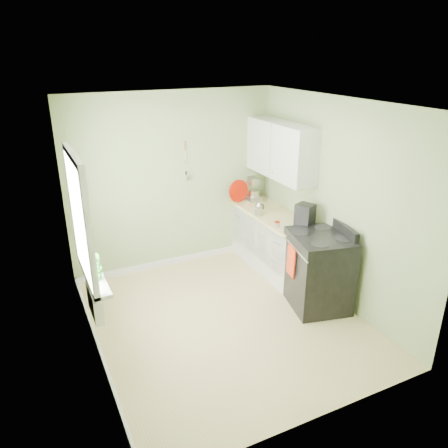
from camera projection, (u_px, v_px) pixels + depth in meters
name	position (u px, v px, depth m)	size (l,w,h in m)	color
floor	(226.00, 321.00, 5.59)	(3.20, 3.60, 0.02)	tan
ceiling	(226.00, 102.00, 4.57)	(3.20, 3.60, 0.02)	white
wall_back	(174.00, 182.00, 6.59)	(3.20, 0.02, 2.70)	#9EB279
wall_left	(84.00, 248.00, 4.43)	(0.02, 3.60, 2.70)	#9EB279
wall_right	(336.00, 203.00, 5.73)	(0.02, 3.60, 2.70)	#9EB279
base_cabinets	(273.00, 242.00, 6.78)	(0.60, 1.60, 0.87)	white
countertop	(273.00, 215.00, 6.61)	(0.64, 1.60, 0.04)	beige
upper_cabinets	(281.00, 150.00, 6.39)	(0.35, 1.40, 0.80)	white
window	(79.00, 220.00, 4.62)	(0.06, 1.14, 1.44)	white
window_sill	(94.00, 274.00, 4.90)	(0.18, 1.14, 0.04)	white
radiator	(95.00, 302.00, 4.97)	(0.12, 0.50, 0.35)	white
wall_utensils	(186.00, 168.00, 6.57)	(0.02, 0.14, 0.58)	beige
stove	(318.00, 270.00, 5.76)	(0.89, 0.96, 1.14)	black
stand_mixer	(252.00, 189.00, 7.16)	(0.24, 0.37, 0.42)	#B2B2B7
kettle	(259.00, 209.00, 6.50)	(0.20, 0.12, 0.20)	silver
coffee_maker	(305.00, 217.00, 5.97)	(0.28, 0.29, 0.36)	black
red_tray	(239.00, 191.00, 7.04)	(0.37, 0.37, 0.02)	#9C0E00
jar	(277.00, 224.00, 6.09)	(0.08, 0.08, 0.08)	#C3B297
plant_a	(96.00, 269.00, 4.67)	(0.15, 0.10, 0.28)	#247225
plant_b	(95.00, 266.00, 4.73)	(0.15, 0.12, 0.28)	#247225
plant_c	(88.00, 249.00, 5.11)	(0.16, 0.16, 0.29)	#247225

